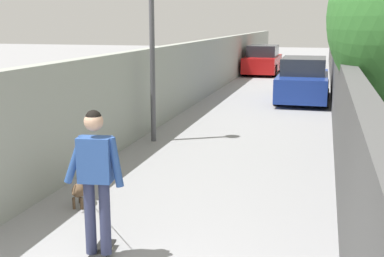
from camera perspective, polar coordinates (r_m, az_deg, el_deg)
ground_plane at (r=17.33m, az=8.07°, el=2.73°), size 80.00×80.00×0.00m
wall_left at (r=15.71m, az=-1.54°, el=5.78°), size 48.00×0.30×2.11m
fence_right at (r=15.10m, az=16.43°, el=4.80°), size 48.00×0.30×1.99m
tree_right_mid at (r=16.07m, az=21.09°, el=11.10°), size 1.95×1.95×3.56m
lamp_post at (r=11.62m, az=-4.65°, el=14.09°), size 0.36×0.36×4.73m
skateboard at (r=6.23m, az=-10.54°, el=-13.92°), size 0.82×0.31×0.08m
person_skateboarder at (r=5.86m, az=-10.93°, el=-4.77°), size 0.27×0.72×1.73m
dog at (r=7.91m, az=-12.54°, el=-6.67°), size 1.91×1.18×1.06m
car_near at (r=18.40m, az=12.56°, el=5.35°), size 4.37×1.80×1.54m
car_far at (r=27.59m, az=8.07°, el=7.67°), size 4.34×1.80×1.54m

